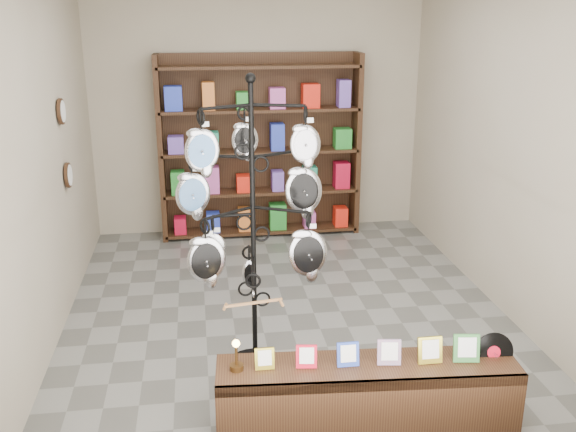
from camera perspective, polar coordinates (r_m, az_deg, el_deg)
name	(u,v)px	position (r m, az deg, el deg)	size (l,w,h in m)	color
ground	(287,315)	(5.99, -0.07, -8.78)	(5.00, 5.00, 0.00)	slate
room_envelope	(287,115)	(5.41, -0.07, 8.98)	(5.00, 5.00, 5.00)	#ABA18A
display_tree	(253,208)	(4.67, -3.16, 0.74)	(1.17, 1.02, 2.28)	black
front_shelf	(367,396)	(4.45, 7.01, -15.62)	(2.01, 0.55, 0.70)	black
back_shelving	(260,152)	(7.80, -2.48, 5.67)	(2.42, 0.36, 2.20)	black
wall_clocks	(65,144)	(6.32, -19.23, 6.08)	(0.03, 0.24, 0.84)	black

